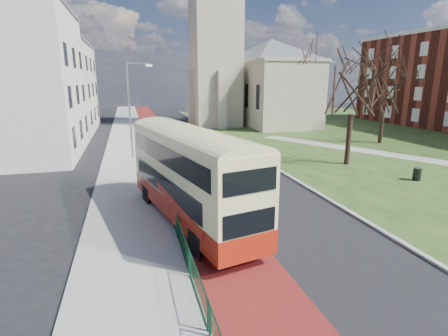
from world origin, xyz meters
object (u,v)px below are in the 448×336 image
object	(u,v)px
winter_tree_far	(386,87)
bus	(190,172)
litter_bin	(417,174)
streetlamp	(131,106)
winter_tree_near	(354,72)

from	to	relation	value
winter_tree_far	bus	bearing A→B (deg)	-145.81
winter_tree_far	litter_bin	size ratio (longest dim) A/B	9.42
streetlamp	winter_tree_near	size ratio (longest dim) A/B	0.77
litter_bin	winter_tree_near	bearing A→B (deg)	108.27
winter_tree_near	litter_bin	world-z (taller)	winter_tree_near
streetlamp	litter_bin	xyz separation A→B (m)	(18.43, -12.24, -4.09)
winter_tree_near	winter_tree_far	distance (m)	12.23
bus	winter_tree_near	bearing A→B (deg)	17.59
winter_tree_far	litter_bin	bearing A→B (deg)	-119.99
litter_bin	bus	bearing A→B (deg)	-169.62
streetlamp	winter_tree_near	distance (m)	18.18
streetlamp	bus	size ratio (longest dim) A/B	0.74
bus	winter_tree_far	size ratio (longest dim) A/B	1.26
streetlamp	winter_tree_far	distance (m)	26.09
streetlamp	winter_tree_far	xyz separation A→B (m)	(26.03, 0.92, 1.43)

